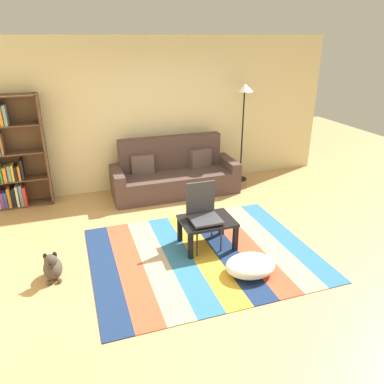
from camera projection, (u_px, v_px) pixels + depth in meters
The scene contains 11 objects.
ground_plane at pixel (204, 247), 5.09m from camera, with size 14.00×14.00×0.00m, color tan.
back_wall at pixel (156, 114), 6.79m from camera, with size 6.80×0.10×2.70m, color beige.
rug at pixel (202, 254), 4.94m from camera, with size 2.89×2.33×0.01m.
couch at pixel (174, 175), 6.77m from camera, with size 2.26×0.80×1.00m.
bookshelf at pixel (10, 157), 6.02m from camera, with size 0.90×0.28×1.85m.
coffee_table at pixel (207, 224), 5.01m from camera, with size 0.71×0.55×0.39m.
pouf at pixel (250, 266), 4.49m from camera, with size 0.62×0.50×0.21m, color white.
dog at pixel (53, 267), 4.39m from camera, with size 0.22×0.35×0.40m.
standing_lamp at pixel (244, 101), 6.89m from camera, with size 0.32×0.32×1.87m.
tv_remote at pixel (205, 217), 5.03m from camera, with size 0.04×0.15×0.02m, color black.
folding_chair at pixel (203, 210), 4.96m from camera, with size 0.40×0.40×0.90m.
Camera 1 is at (-1.58, -4.10, 2.69)m, focal length 34.70 mm.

